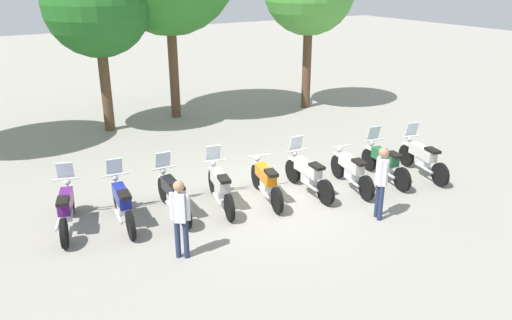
{
  "coord_description": "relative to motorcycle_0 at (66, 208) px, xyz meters",
  "views": [
    {
      "loc": [
        -6.1,
        -9.62,
        5.42
      ],
      "look_at": [
        0.0,
        0.5,
        0.9
      ],
      "focal_mm": 34.98,
      "sensor_mm": 36.0,
      "label": 1
    }
  ],
  "objects": [
    {
      "name": "motorcycle_6",
      "position": [
        6.89,
        -1.52,
        -0.01
      ],
      "size": [
        0.77,
        2.16,
        0.99
      ],
      "rotation": [
        0.0,
        0.0,
        1.35
      ],
      "color": "black",
      "rests_on": "ground_plane"
    },
    {
      "name": "motorcycle_3",
      "position": [
        3.45,
        -0.7,
        0.0
      ],
      "size": [
        0.77,
        2.16,
        1.37
      ],
      "rotation": [
        0.0,
        0.0,
        1.35
      ],
      "color": "black",
      "rests_on": "ground_plane"
    },
    {
      "name": "motorcycle_0",
      "position": [
        0.0,
        0.0,
        0.0
      ],
      "size": [
        0.84,
        2.13,
        1.37
      ],
      "rotation": [
        0.0,
        0.0,
        1.28
      ],
      "color": "black",
      "rests_on": "ground_plane"
    },
    {
      "name": "tree_1",
      "position": [
        2.87,
        6.89,
        3.85
      ],
      "size": [
        3.58,
        3.58,
        6.19
      ],
      "color": "brown",
      "rests_on": "ground_plane"
    },
    {
      "name": "motorcycle_2",
      "position": [
        2.29,
        -0.52,
        0.0
      ],
      "size": [
        0.62,
        2.19,
        1.37
      ],
      "rotation": [
        0.0,
        0.0,
        1.51
      ],
      "color": "black",
      "rests_on": "ground_plane"
    },
    {
      "name": "motorcycle_4",
      "position": [
        4.59,
        -0.97,
        -0.01
      ],
      "size": [
        0.77,
        2.16,
        0.99
      ],
      "rotation": [
        0.0,
        0.0,
        1.35
      ],
      "color": "black",
      "rests_on": "ground_plane"
    },
    {
      "name": "motorcycle_8",
      "position": [
        9.19,
        -1.87,
        0.0
      ],
      "size": [
        0.77,
        2.16,
        1.37
      ],
      "rotation": [
        0.0,
        0.0,
        1.35
      ],
      "color": "black",
      "rests_on": "ground_plane"
    },
    {
      "name": "motorcycle_5",
      "position": [
        5.74,
        -1.17,
        0.0
      ],
      "size": [
        0.62,
        2.19,
        1.37
      ],
      "rotation": [
        0.0,
        0.0,
        1.5
      ],
      "color": "black",
      "rests_on": "ground_plane"
    },
    {
      "name": "person_0",
      "position": [
        6.27,
        -3.2,
        0.52
      ],
      "size": [
        0.29,
        0.41,
        1.75
      ],
      "rotation": [
        0.0,
        0.0,
        2.83
      ],
      "color": "#232D4C",
      "rests_on": "ground_plane"
    },
    {
      "name": "person_1",
      "position": [
        1.71,
        -2.42,
        0.46
      ],
      "size": [
        0.37,
        0.31,
        1.67
      ],
      "rotation": [
        0.0,
        0.0,
        0.96
      ],
      "color": "#232D4C",
      "rests_on": "ground_plane"
    },
    {
      "name": "ground_plane",
      "position": [
        4.59,
        -1.0,
        -0.52
      ],
      "size": [
        80.0,
        80.0,
        0.0
      ],
      "primitive_type": "plane",
      "color": "gray"
    },
    {
      "name": "motorcycle_1",
      "position": [
        1.14,
        -0.35,
        0.0
      ],
      "size": [
        0.63,
        2.19,
        1.37
      ],
      "rotation": [
        0.0,
        0.0,
        1.47
      ],
      "color": "black",
      "rests_on": "ground_plane"
    },
    {
      "name": "motorcycle_7",
      "position": [
        8.04,
        -1.57,
        0.0
      ],
      "size": [
        0.71,
        2.17,
        1.37
      ],
      "rotation": [
        0.0,
        0.0,
        1.4
      ],
      "color": "black",
      "rests_on": "ground_plane"
    }
  ]
}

